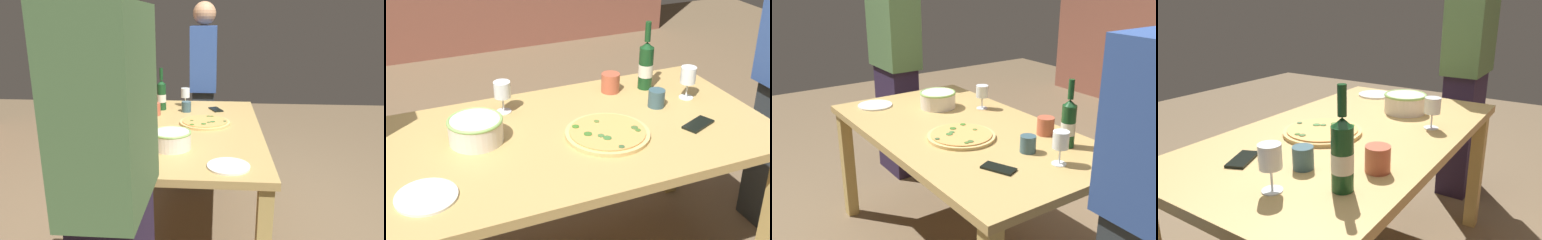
{
  "view_description": "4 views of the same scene",
  "coord_description": "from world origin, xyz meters",
  "views": [
    {
      "loc": [
        -2.22,
        -0.17,
        1.43
      ],
      "look_at": [
        0.0,
        0.0,
        0.8
      ],
      "focal_mm": 33.03,
      "sensor_mm": 36.0,
      "label": 1
    },
    {
      "loc": [
        -0.72,
        -1.68,
        1.75
      ],
      "look_at": [
        0.0,
        0.0,
        0.8
      ],
      "focal_mm": 47.67,
      "sensor_mm": 36.0,
      "label": 2
    },
    {
      "loc": [
        1.78,
        -1.22,
        1.57
      ],
      "look_at": [
        0.0,
        0.0,
        0.8
      ],
      "focal_mm": 40.9,
      "sensor_mm": 36.0,
      "label": 3
    },
    {
      "loc": [
        1.3,
        0.84,
        1.3
      ],
      "look_at": [
        0.0,
        0.0,
        0.8
      ],
      "focal_mm": 34.53,
      "sensor_mm": 36.0,
      "label": 4
    }
  ],
  "objects": [
    {
      "name": "cell_phone",
      "position": [
        0.48,
        -0.15,
        0.76
      ],
      "size": [
        0.16,
        0.12,
        0.01
      ],
      "primitive_type": "cube",
      "rotation": [
        0.0,
        0.0,
        5.11
      ],
      "color": "black",
      "rests_on": "dining_table"
    },
    {
      "name": "ground_plane",
      "position": [
        0.0,
        0.0,
        0.0
      ],
      "size": [
        8.0,
        8.0,
        0.0
      ],
      "primitive_type": "plane",
      "color": "brown"
    },
    {
      "name": "cup_amber",
      "position": [
        0.3,
        0.3,
        0.8
      ],
      "size": [
        0.09,
        0.09,
        0.09
      ],
      "primitive_type": "cylinder",
      "color": "#B6553B",
      "rests_on": "dining_table"
    },
    {
      "name": "side_plate",
      "position": [
        -0.64,
        -0.22,
        0.76
      ],
      "size": [
        0.21,
        0.21,
        0.01
      ],
      "primitive_type": "cylinder",
      "color": "white",
      "rests_on": "dining_table"
    },
    {
      "name": "wine_glass_near_pizza",
      "position": [
        0.59,
        0.1,
        0.86
      ],
      "size": [
        0.07,
        0.07,
        0.15
      ],
      "color": "white",
      "rests_on": "dining_table"
    },
    {
      "name": "person_host",
      "position": [
        1.18,
        -0.03,
        0.81
      ],
      "size": [
        0.45,
        0.24,
        1.6
      ],
      "rotation": [
        0.0,
        0.0,
        3.12
      ],
      "color": "#2B3237",
      "rests_on": "ground"
    },
    {
      "name": "wine_glass_by_bottle",
      "position": [
        -0.23,
        0.29,
        0.85
      ],
      "size": [
        0.07,
        0.07,
        0.14
      ],
      "color": "white",
      "rests_on": "dining_table"
    },
    {
      "name": "pizza",
      "position": [
        0.09,
        -0.08,
        0.76
      ],
      "size": [
        0.34,
        0.34,
        0.03
      ],
      "color": "tan",
      "rests_on": "dining_table"
    },
    {
      "name": "cup_ceramic",
      "position": [
        0.41,
        0.08,
        0.79
      ],
      "size": [
        0.07,
        0.07,
        0.08
      ],
      "primitive_type": "cylinder",
      "color": "#385660",
      "rests_on": "dining_table"
    },
    {
      "name": "person_guest_left",
      "position": [
        -1.18,
        0.18,
        0.88
      ],
      "size": [
        0.42,
        0.24,
        1.72
      ],
      "rotation": [
        0.0,
        0.0,
        -0.15
      ],
      "color": "#291E39",
      "rests_on": "ground"
    },
    {
      "name": "wine_bottle",
      "position": [
        0.47,
        0.27,
        0.87
      ],
      "size": [
        0.07,
        0.07,
        0.33
      ],
      "color": "#14401D",
      "rests_on": "dining_table"
    },
    {
      "name": "serving_bowl",
      "position": [
        -0.4,
        0.08,
        0.8
      ],
      "size": [
        0.22,
        0.22,
        0.1
      ],
      "color": "silver",
      "rests_on": "dining_table"
    },
    {
      "name": "dining_table",
      "position": [
        0.0,
        0.0,
        0.66
      ],
      "size": [
        1.6,
        0.9,
        0.75
      ],
      "color": "tan",
      "rests_on": "ground"
    }
  ]
}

